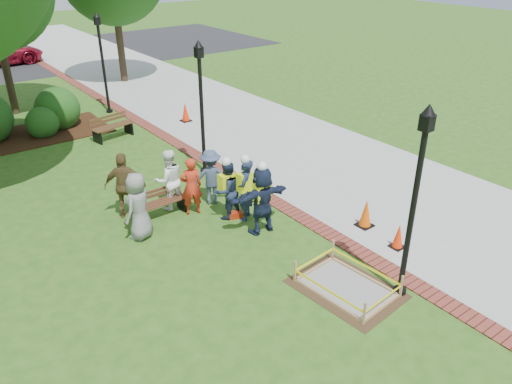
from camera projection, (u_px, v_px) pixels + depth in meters
ground at (269, 251)px, 12.36m from camera, size 100.00×100.00×0.00m
sidewalk at (217, 113)px, 22.15m from camera, size 6.00×60.00×0.02m
brick_edging at (150, 128)px, 20.39m from camera, size 0.50×60.00×0.03m
mulch_bed at (15, 139)px, 19.25m from camera, size 7.00×3.00×0.05m
parking_lot at (3, 61)px, 31.52m from camera, size 36.00×12.00×0.01m
wet_concrete_pad at (347, 280)px, 10.91m from camera, size 1.89×2.44×0.55m
bench_near at (162, 208)px, 13.83m from camera, size 1.41×0.50×0.76m
bench_far at (113, 131)px, 19.22m from camera, size 1.69×0.83×0.88m
cone_front at (398, 237)px, 12.34m from camera, size 0.34×0.34×0.67m
cone_back at (366, 214)px, 13.24m from camera, size 0.41×0.41×0.81m
cone_far at (185, 112)px, 20.96m from camera, size 0.41×0.41×0.82m
toolbox at (235, 215)px, 13.79m from camera, size 0.42×0.32×0.18m
lamp_near at (416, 191)px, 9.78m from camera, size 0.28×0.28×4.26m
lamp_mid at (201, 99)px, 15.46m from camera, size 0.28×0.28×4.26m
lamp_far at (102, 56)px, 21.14m from camera, size 0.28×0.28×4.26m
shrub_c at (45, 136)px, 19.59m from camera, size 1.25×1.25×1.25m
shrub_d at (61, 127)px, 20.52m from camera, size 1.78×1.78×1.78m
casual_person_a at (138, 206)px, 12.55m from camera, size 0.68×0.62×1.79m
casual_person_b at (191, 186)px, 13.69m from camera, size 0.61×0.49×1.67m
casual_person_c at (169, 180)px, 13.95m from camera, size 0.61×0.43×1.77m
casual_person_d at (125, 186)px, 13.47m from camera, size 0.72×0.65×1.89m
casual_person_e at (211, 177)px, 14.27m from camera, size 0.62×0.53×1.64m
hivis_worker_a at (262, 198)px, 12.76m from camera, size 0.62×0.43×1.99m
hivis_worker_b at (245, 188)px, 13.39m from camera, size 0.66×0.64×1.90m
hivis_worker_c at (227, 188)px, 13.47m from camera, size 0.57×0.41×1.79m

